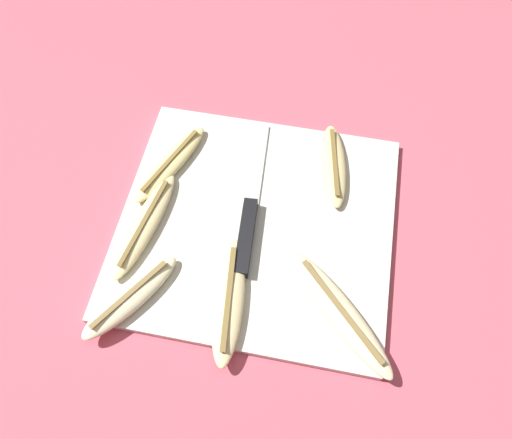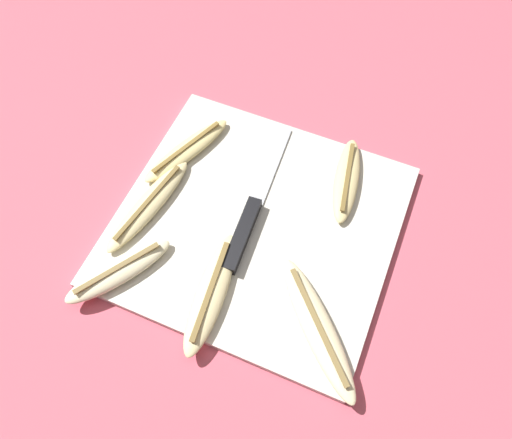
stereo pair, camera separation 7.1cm
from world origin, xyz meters
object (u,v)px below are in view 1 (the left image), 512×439
object	(u,v)px
knife	(248,222)
banana_golden_short	(171,163)
banana_mellow_near	(145,225)
banana_spotted_left	(334,165)
banana_pale_long	(130,297)
banana_ripe_center	(229,300)
banana_cream_curved	(340,313)

from	to	relation	value
knife	banana_golden_short	bearing A→B (deg)	146.54
knife	banana_mellow_near	xyz separation A→B (m)	(-0.14, -0.03, 0.00)
banana_golden_short	banana_mellow_near	size ratio (longest dim) A/B	0.90
banana_spotted_left	banana_pale_long	size ratio (longest dim) A/B	1.02
banana_mellow_near	banana_spotted_left	distance (m)	0.30
banana_ripe_center	banana_mellow_near	bearing A→B (deg)	148.46
banana_ripe_center	banana_spotted_left	xyz separation A→B (m)	(0.11, 0.24, -0.00)
banana_ripe_center	banana_mellow_near	xyz separation A→B (m)	(-0.14, 0.09, -0.00)
banana_cream_curved	banana_spotted_left	distance (m)	0.23
banana_mellow_near	banana_cream_curved	bearing A→B (deg)	-14.88
banana_cream_curved	knife	bearing A→B (deg)	142.80
knife	banana_cream_curved	distance (m)	0.18
banana_cream_curved	banana_mellow_near	size ratio (longest dim) A/B	0.93
banana_spotted_left	banana_golden_short	bearing A→B (deg)	-169.76
banana_ripe_center	banana_cream_curved	size ratio (longest dim) A/B	1.05
knife	banana_ripe_center	distance (m)	0.12
knife	banana_ripe_center	world-z (taller)	banana_ripe_center
banana_spotted_left	banana_mellow_near	bearing A→B (deg)	-148.56
banana_cream_curved	banana_ripe_center	bearing A→B (deg)	-175.87
banana_golden_short	banana_pale_long	size ratio (longest dim) A/B	1.09
banana_pale_long	banana_mellow_near	bearing A→B (deg)	97.22
banana_golden_short	banana_pale_long	xyz separation A→B (m)	(0.01, -0.22, 0.00)
knife	banana_ripe_center	xyz separation A→B (m)	(-0.00, -0.12, 0.00)
banana_golden_short	banana_spotted_left	size ratio (longest dim) A/B	1.07
banana_mellow_near	banana_golden_short	bearing A→B (deg)	86.35
banana_mellow_near	banana_pale_long	size ratio (longest dim) A/B	1.22
knife	banana_cream_curved	world-z (taller)	banana_cream_curved
banana_golden_short	banana_cream_curved	size ratio (longest dim) A/B	0.96
banana_pale_long	banana_ripe_center	bearing A→B (deg)	9.23
banana_ripe_center	banana_cream_curved	xyz separation A→B (m)	(0.15, 0.01, 0.00)
banana_ripe_center	banana_cream_curved	bearing A→B (deg)	4.13
banana_golden_short	banana_ripe_center	world-z (taller)	banana_ripe_center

